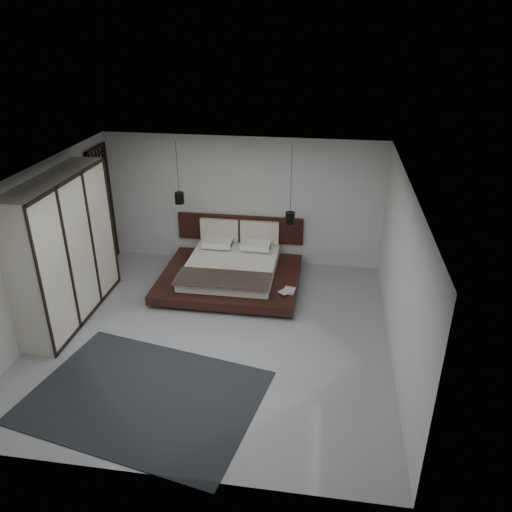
% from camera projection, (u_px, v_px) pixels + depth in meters
% --- Properties ---
extents(floor, '(6.00, 6.00, 0.00)m').
position_uv_depth(floor, '(214.00, 334.00, 8.70)').
color(floor, gray).
rests_on(floor, ground).
extents(ceiling, '(6.00, 6.00, 0.00)m').
position_uv_depth(ceiling, '(207.00, 179.00, 7.48)').
color(ceiling, white).
rests_on(ceiling, wall_back).
extents(wall_back, '(6.00, 0.00, 6.00)m').
position_uv_depth(wall_back, '(243.00, 201.00, 10.76)').
color(wall_back, '#B6B6B3').
rests_on(wall_back, floor).
extents(wall_front, '(6.00, 0.00, 6.00)m').
position_uv_depth(wall_front, '(147.00, 384.00, 5.42)').
color(wall_front, '#B6B6B3').
rests_on(wall_front, floor).
extents(wall_left, '(0.00, 6.00, 6.00)m').
position_uv_depth(wall_left, '(39.00, 251.00, 8.49)').
color(wall_left, '#B6B6B3').
rests_on(wall_left, floor).
extents(wall_right, '(0.00, 6.00, 6.00)m').
position_uv_depth(wall_right, '(400.00, 276.00, 7.68)').
color(wall_right, '#B6B6B3').
rests_on(wall_right, floor).
extents(lattice_screen, '(0.05, 0.90, 2.60)m').
position_uv_depth(lattice_screen, '(103.00, 207.00, 10.71)').
color(lattice_screen, black).
rests_on(lattice_screen, floor).
extents(bed, '(2.79, 2.39, 1.08)m').
position_uv_depth(bed, '(231.00, 270.00, 10.28)').
color(bed, black).
rests_on(bed, floor).
extents(book_lower, '(0.26, 0.33, 0.03)m').
position_uv_depth(book_lower, '(283.00, 290.00, 9.55)').
color(book_lower, '#99724C').
rests_on(book_lower, bed).
extents(book_upper, '(0.31, 0.32, 0.02)m').
position_uv_depth(book_upper, '(282.00, 290.00, 9.51)').
color(book_upper, '#99724C').
rests_on(book_upper, book_lower).
extents(pendant_left, '(0.19, 0.19, 1.28)m').
position_uv_depth(pendant_left, '(179.00, 198.00, 10.24)').
color(pendant_left, black).
rests_on(pendant_left, ceiling).
extents(pendant_right, '(0.19, 0.19, 1.59)m').
position_uv_depth(pendant_right, '(290.00, 218.00, 10.06)').
color(pendant_right, black).
rests_on(pendant_right, ceiling).
extents(wardrobe, '(0.63, 2.67, 2.62)m').
position_uv_depth(wardrobe, '(64.00, 250.00, 8.74)').
color(wardrobe, beige).
rests_on(wardrobe, floor).
extents(rug, '(3.66, 2.93, 0.01)m').
position_uv_depth(rug, '(145.00, 396.00, 7.27)').
color(rug, black).
rests_on(rug, floor).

